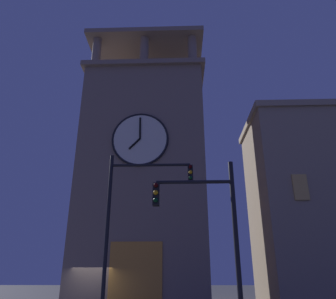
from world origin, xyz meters
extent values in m
cube|color=gray|center=(-2.65, -4.95, 8.53)|extent=(8.93, 7.91, 17.07)
cube|color=gray|center=(-2.65, -4.95, 17.27)|extent=(9.53, 8.51, 0.40)
cylinder|color=gray|center=(-6.51, -1.60, 18.81)|extent=(0.70, 0.70, 2.68)
cylinder|color=gray|center=(-2.65, -1.60, 18.81)|extent=(0.70, 0.70, 2.68)
cylinder|color=gray|center=(1.22, -1.60, 18.81)|extent=(0.70, 0.70, 2.68)
cylinder|color=gray|center=(-6.51, -8.30, 18.81)|extent=(0.70, 0.70, 2.68)
cylinder|color=gray|center=(-2.65, -8.30, 18.81)|extent=(0.70, 0.70, 2.68)
cylinder|color=gray|center=(1.22, -8.30, 18.81)|extent=(0.70, 0.70, 2.68)
cube|color=gray|center=(-2.65, -4.95, 20.35)|extent=(9.53, 8.51, 0.40)
cylinder|color=black|center=(-2.65, -4.95, 22.07)|extent=(0.12, 0.12, 3.05)
cylinder|color=silver|center=(-2.65, -0.94, 10.88)|extent=(3.82, 0.12, 3.82)
torus|color=black|center=(-2.65, -0.92, 10.88)|extent=(3.98, 0.16, 3.98)
cube|color=black|center=(-2.28, -0.84, 10.50)|extent=(0.81, 0.06, 0.84)
cube|color=black|center=(-2.63, -0.84, 11.69)|extent=(0.15, 0.06, 1.62)
cube|color=orange|center=(-2.65, -1.05, 2.00)|extent=(3.20, 0.24, 4.00)
cube|color=#E0B259|center=(-13.61, -2.20, 7.69)|extent=(1.00, 0.12, 1.80)
cylinder|color=black|center=(-2.33, 6.20, 3.48)|extent=(0.16, 0.16, 6.96)
cylinder|color=black|center=(-4.06, 6.20, 6.50)|extent=(3.46, 0.12, 0.12)
cube|color=black|center=(-5.80, 6.20, 6.08)|extent=(0.22, 0.30, 0.75)
sphere|color=#360505|center=(-5.80, 6.38, 6.35)|extent=(0.16, 0.16, 0.16)
sphere|color=orange|center=(-5.80, 6.38, 6.10)|extent=(0.16, 0.16, 0.16)
sphere|color=#063316|center=(-5.80, 6.38, 5.85)|extent=(0.16, 0.16, 0.16)
cylinder|color=black|center=(-7.08, 9.01, 2.80)|extent=(0.16, 0.16, 5.61)
cylinder|color=black|center=(-5.80, 9.01, 4.91)|extent=(2.56, 0.12, 0.12)
cube|color=black|center=(-4.52, 9.01, 4.48)|extent=(0.22, 0.30, 0.75)
sphere|color=#360505|center=(-4.52, 9.19, 4.76)|extent=(0.16, 0.16, 0.16)
sphere|color=orange|center=(-4.52, 9.19, 4.51)|extent=(0.16, 0.16, 0.16)
sphere|color=#063316|center=(-4.52, 9.19, 4.26)|extent=(0.16, 0.16, 0.16)
camera|label=1|loc=(-5.29, 19.71, 1.83)|focal=34.85mm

